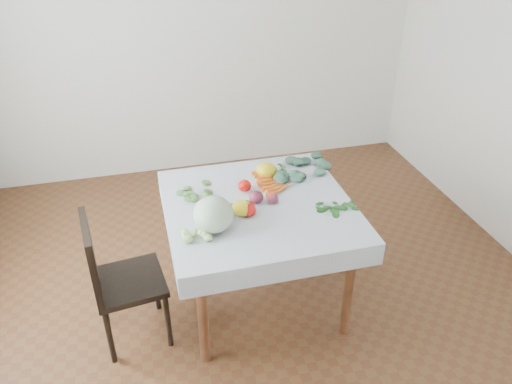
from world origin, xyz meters
TOP-DOWN VIEW (x-y plane):
  - ground at (0.00, 0.00)m, footprint 4.00×4.00m
  - back_wall at (0.00, 2.00)m, footprint 4.00×0.04m
  - table at (0.00, 0.00)m, footprint 1.00×1.00m
  - tablecloth at (0.00, 0.00)m, footprint 1.12×1.12m
  - chair at (-0.90, -0.14)m, footprint 0.44×0.44m
  - cabbage at (-0.31, -0.20)m, footprint 0.24×0.24m
  - tomato_a at (-0.05, 0.17)m, footprint 0.09×0.09m
  - tomato_b at (-0.09, -0.08)m, footprint 0.11×0.11m
  - tomato_c at (-0.18, -0.06)m, footprint 0.07×0.07m
  - tomato_d at (-0.09, -0.11)m, footprint 0.09×0.09m
  - heirloom_back at (0.14, 0.32)m, footprint 0.18×0.18m
  - heirloom_front at (-0.12, -0.09)m, footprint 0.14×0.14m
  - onion_a at (-0.01, 0.02)m, footprint 0.10×0.10m
  - onion_b at (0.08, -0.01)m, footprint 0.09×0.09m
  - tomatillo_cluster at (-0.41, -0.25)m, footprint 0.16×0.10m
  - carrot_bunch at (0.16, 0.21)m, footprint 0.22×0.34m
  - kale_bunch at (0.38, 0.34)m, footprint 0.34×0.32m
  - basil_bunch at (0.46, -0.16)m, footprint 0.26×0.18m
  - dill_bunch at (-0.35, 0.22)m, footprint 0.24×0.20m

SIDE VIEW (x-z plane):
  - ground at x=0.00m, z-range 0.00..0.00m
  - chair at x=-0.90m, z-range 0.06..0.94m
  - table at x=0.00m, z-range 0.28..1.03m
  - tablecloth at x=0.00m, z-range 0.75..0.76m
  - basil_bunch at x=0.46m, z-range 0.76..0.77m
  - dill_bunch at x=-0.35m, z-range 0.76..0.78m
  - carrot_bunch at x=0.16m, z-range 0.76..0.79m
  - tomatillo_cluster at x=-0.41m, z-range 0.76..0.80m
  - kale_bunch at x=0.38m, z-range 0.76..0.81m
  - onion_b at x=0.08m, z-range 0.76..0.82m
  - tomato_c at x=-0.18m, z-range 0.76..0.82m
  - tomato_a at x=-0.05m, z-range 0.76..0.83m
  - onion_a at x=-0.01m, z-range 0.76..0.83m
  - tomato_d at x=-0.09m, z-range 0.76..0.84m
  - tomato_b at x=-0.09m, z-range 0.76..0.84m
  - heirloom_front at x=-0.12m, z-range 0.76..0.84m
  - heirloom_back at x=0.14m, z-range 0.76..0.85m
  - cabbage at x=-0.31m, z-range 0.76..0.96m
  - back_wall at x=0.00m, z-range 0.00..2.70m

